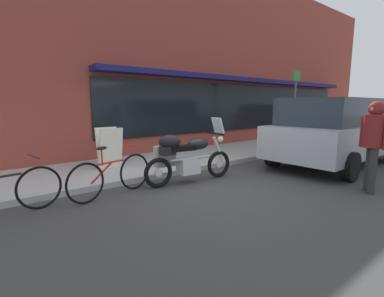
{
  "coord_description": "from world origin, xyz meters",
  "views": [
    {
      "loc": [
        -3.79,
        -4.28,
        1.69
      ],
      "look_at": [
        0.04,
        0.56,
        0.7
      ],
      "focal_mm": 26.05,
      "sensor_mm": 36.0,
      "label": 1
    }
  ],
  "objects": [
    {
      "name": "second_bicycle_by_cafe",
      "position": [
        -3.56,
        0.57,
        0.38
      ],
      "size": [
        1.75,
        0.48,
        0.94
      ],
      "color": "black",
      "rests_on": "ground_plane"
    },
    {
      "name": "sandwich_board_sign",
      "position": [
        -1.2,
        2.24,
        0.62
      ],
      "size": [
        0.55,
        0.42,
        1.0
      ],
      "color": "silver",
      "rests_on": "sidewalk_curb"
    },
    {
      "name": "ground_plane",
      "position": [
        0.0,
        0.0,
        0.0
      ],
      "size": [
        80.0,
        80.0,
        0.0
      ],
      "primitive_type": "plane",
      "color": "#393939"
    },
    {
      "name": "storefront_building",
      "position": [
        5.56,
        3.77,
        3.34
      ],
      "size": [
        19.12,
        0.9,
        6.83
      ],
      "color": "#963C32",
      "rests_on": "ground_plane"
    },
    {
      "name": "pedestrian_walking",
      "position": [
        2.09,
        -2.34,
        1.1
      ],
      "size": [
        0.48,
        0.54,
        1.74
      ],
      "color": "#2A2A2A",
      "rests_on": "ground_plane"
    },
    {
      "name": "parked_minivan",
      "position": [
        4.06,
        -0.75,
        0.97
      ],
      "size": [
        4.71,
        2.28,
        1.84
      ],
      "color": "#9EA3AD",
      "rests_on": "ground_plane"
    },
    {
      "name": "parked_bicycle",
      "position": [
        -1.86,
        0.54,
        0.39
      ],
      "size": [
        1.75,
        0.57,
        0.95
      ],
      "color": "black",
      "rests_on": "ground_plane"
    },
    {
      "name": "touring_motorcycle",
      "position": [
        -0.28,
        0.41,
        0.6
      ],
      "size": [
        2.16,
        0.8,
        1.39
      ],
      "color": "black",
      "rests_on": "ground_plane"
    },
    {
      "name": "sidewalk_curb",
      "position": [
        9.0,
        2.31,
        0.06
      ],
      "size": [
        30.0,
        2.6,
        0.12
      ],
      "color": "#A9A9A9",
      "rests_on": "ground_plane"
    },
    {
      "name": "parking_sign_pole",
      "position": [
        5.49,
        1.43,
        1.74
      ],
      "size": [
        0.44,
        0.07,
        2.77
      ],
      "color": "#59595B",
      "rests_on": "sidewalk_curb"
    }
  ]
}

